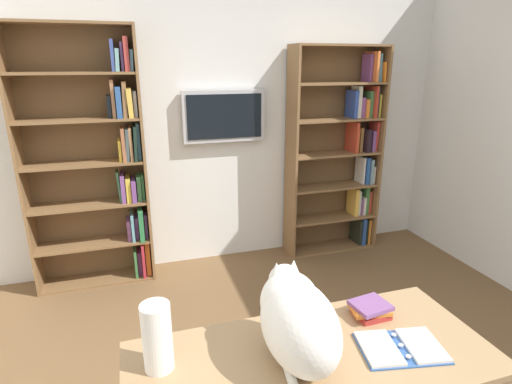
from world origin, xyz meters
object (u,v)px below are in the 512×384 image
(desk, at_px, (315,383))
(cat, at_px, (296,318))
(coffee_mug, at_px, (320,320))
(desk_book_stack, at_px, (370,309))
(bookshelf_right, at_px, (100,162))
(wall_mounted_tv, at_px, (224,116))
(bookshelf_left, at_px, (343,152))
(paper_towel_roll, at_px, (157,337))
(open_binder, at_px, (401,347))

(desk, relative_size, cat, 2.56)
(cat, xyz_separation_m, coffee_mug, (-0.17, -0.12, -0.13))
(coffee_mug, relative_size, desk_book_stack, 0.53)
(cat, xyz_separation_m, desk_book_stack, (-0.43, -0.15, -0.14))
(desk, bearing_deg, bookshelf_right, -69.64)
(desk, bearing_deg, wall_mounted_tv, -95.01)
(bookshelf_left, bearing_deg, paper_towel_roll, 48.00)
(wall_mounted_tv, relative_size, paper_towel_roll, 2.73)
(wall_mounted_tv, height_order, desk_book_stack, wall_mounted_tv)
(bookshelf_left, height_order, coffee_mug, bookshelf_left)
(bookshelf_left, bearing_deg, coffee_mug, 59.22)
(desk, height_order, coffee_mug, coffee_mug)
(open_binder, height_order, desk_book_stack, desk_book_stack)
(desk_book_stack, bearing_deg, coffee_mug, 4.78)
(open_binder, distance_m, paper_towel_roll, 0.96)
(desk_book_stack, bearing_deg, open_binder, 88.37)
(desk, height_order, paper_towel_roll, paper_towel_roll)
(bookshelf_left, relative_size, bookshelf_right, 0.94)
(coffee_mug, bearing_deg, paper_towel_roll, 2.41)
(desk, bearing_deg, bookshelf_left, -120.75)
(bookshelf_left, distance_m, desk_book_stack, 2.36)
(open_binder, bearing_deg, cat, -11.83)
(bookshelf_left, xyz_separation_m, paper_towel_roll, (1.96, 2.17, -0.12))
(desk, distance_m, cat, 0.30)
(bookshelf_right, height_order, paper_towel_roll, bookshelf_right)
(wall_mounted_tv, distance_m, open_binder, 2.52)
(bookshelf_right, relative_size, coffee_mug, 22.08)
(wall_mounted_tv, bearing_deg, desk_book_stack, 93.86)
(bookshelf_right, bearing_deg, cat, 109.14)
(bookshelf_left, relative_size, coffee_mug, 20.73)
(paper_towel_roll, xyz_separation_m, desk_book_stack, (-0.94, -0.05, -0.10))
(cat, bearing_deg, desk, 148.66)
(bookshelf_right, bearing_deg, wall_mounted_tv, -175.60)
(wall_mounted_tv, bearing_deg, bookshelf_right, 4.40)
(bookshelf_right, distance_m, desk, 2.50)
(wall_mounted_tv, xyz_separation_m, open_binder, (-0.14, 2.44, -0.63))
(bookshelf_left, xyz_separation_m, coffee_mug, (1.28, 2.14, -0.21))
(cat, bearing_deg, bookshelf_left, -122.51)
(bookshelf_right, distance_m, desk_book_stack, 2.46)
(desk, distance_m, desk_book_stack, 0.43)
(wall_mounted_tv, distance_m, coffee_mug, 2.31)
(bookshelf_left, height_order, open_binder, bookshelf_left)
(wall_mounted_tv, bearing_deg, open_binder, 93.33)
(bookshelf_right, height_order, desk, bookshelf_right)
(coffee_mug, bearing_deg, cat, 36.36)
(bookshelf_right, distance_m, open_binder, 2.67)
(bookshelf_right, bearing_deg, paper_towel_roll, 97.26)
(coffee_mug, bearing_deg, desk_book_stack, -175.22)
(open_binder, bearing_deg, bookshelf_left, -113.47)
(coffee_mug, bearing_deg, wall_mounted_tv, -92.87)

